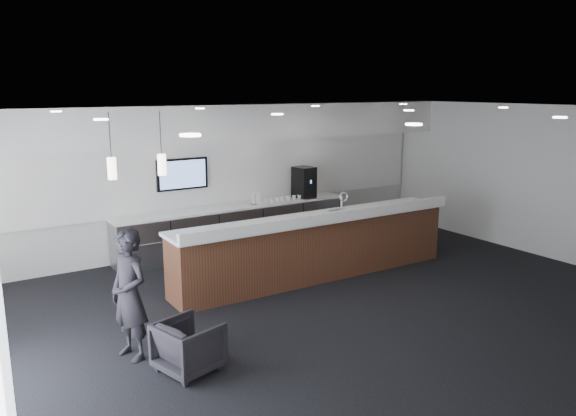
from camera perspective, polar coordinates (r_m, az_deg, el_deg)
ground at (r=8.87m, az=5.70°, el=-9.88°), size 10.00×10.00×0.00m
ceiling at (r=8.23m, az=6.14°, el=9.87°), size 10.00×8.00×0.02m
back_wall at (r=11.76m, az=-6.32°, el=3.18°), size 10.00×0.02×3.00m
right_wall at (r=12.14m, az=24.73°, el=2.42°), size 0.02×8.00×3.00m
soffit_bulkhead at (r=11.24m, az=-5.42°, el=8.69°), size 10.00×0.90×0.70m
alcove_panel at (r=11.72m, az=-6.27°, el=3.65°), size 9.80×0.06×1.40m
back_credenza at (r=11.65m, az=-5.41°, el=-2.02°), size 5.06×0.66×0.95m
wall_tv at (r=11.25m, az=-10.69°, el=3.41°), size 1.05×0.08×0.62m
pendant_left at (r=7.79m, az=-11.75°, el=4.03°), size 0.12×0.12×0.30m
pendant_right at (r=7.58m, az=-16.70°, el=3.54°), size 0.12×0.12×0.30m
ceiling_can_lights at (r=8.23m, az=6.14°, el=9.67°), size 7.00×5.00×0.02m
service_counter at (r=9.95m, az=2.87°, el=-3.87°), size 5.42×0.94×1.49m
coffee_machine at (r=12.32m, az=1.64°, el=2.64°), size 0.44×0.53×0.67m
info_sign_left at (r=11.63m, az=-3.23°, el=0.92°), size 0.16×0.05×0.22m
info_sign_right at (r=11.61m, az=-3.34°, el=1.00°), size 0.19×0.08×0.25m
armchair at (r=6.95m, az=-10.04°, el=-13.64°), size 0.84×0.83×0.62m
lounge_guest at (r=7.23m, az=-15.81°, el=-8.48°), size 0.56×0.69×1.65m
cup_0 at (r=12.19m, az=1.16°, el=1.16°), size 0.09×0.09×0.09m
cup_1 at (r=12.11m, az=0.61°, el=1.09°), size 0.13×0.13×0.09m
cup_2 at (r=12.04m, az=0.05°, el=1.02°), size 0.12×0.12×0.09m
cup_3 at (r=11.97m, az=-0.51°, el=0.95°), size 0.12×0.12×0.09m
cup_4 at (r=11.89m, az=-1.08°, el=0.88°), size 0.13×0.13×0.09m
cup_5 at (r=11.82m, az=-1.66°, el=0.81°), size 0.10×0.10×0.09m
cup_6 at (r=11.75m, az=-2.24°, el=0.74°), size 0.13×0.13×0.09m
cup_7 at (r=11.68m, az=-2.84°, el=0.66°), size 0.11×0.11×0.09m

